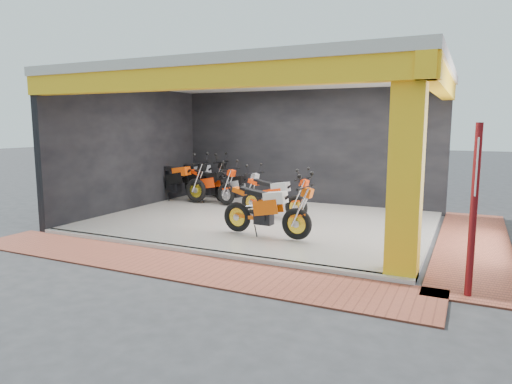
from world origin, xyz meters
TOP-DOWN VIEW (x-y plane):
  - ground at (0.00, 0.00)m, footprint 80.00×80.00m
  - showroom_floor at (0.00, 2.00)m, footprint 8.00×6.00m
  - showroom_ceiling at (0.00, 2.00)m, footprint 8.40×6.40m
  - back_wall at (0.00, 5.10)m, footprint 8.20×0.20m
  - left_wall at (-4.10, 2.00)m, footprint 0.20×6.20m
  - corner_column at (3.75, -0.75)m, footprint 0.50×0.50m
  - header_beam_front at (0.00, -1.00)m, footprint 8.40×0.30m
  - header_beam_right at (4.00, 2.00)m, footprint 0.30×6.40m
  - floor_kerb at (0.00, -1.02)m, footprint 8.00×0.20m
  - paver_front at (0.00, -1.80)m, footprint 9.00×1.40m
  - paver_right at (4.80, 2.00)m, footprint 1.40×7.00m
  - signpost at (4.74, -1.21)m, footprint 0.10×0.35m
  - moto_hero at (1.52, 0.40)m, footprint 2.26×0.97m
  - moto_row_a at (0.81, 2.26)m, footprint 2.16×1.08m
  - moto_row_b at (-1.00, 3.34)m, footprint 2.14×1.40m
  - moto_row_c at (-2.87, 3.41)m, footprint 2.45×1.00m
  - moto_row_d at (-1.81, 3.39)m, footprint 2.25×1.28m
  - moto_row_e at (-2.80, 4.50)m, footprint 2.33×0.91m

SIDE VIEW (x-z plane):
  - ground at x=0.00m, z-range 0.00..0.00m
  - paver_front at x=0.00m, z-range 0.00..0.03m
  - paver_right at x=4.80m, z-range 0.00..0.03m
  - showroom_floor at x=0.00m, z-range 0.00..0.10m
  - floor_kerb at x=0.00m, z-range 0.00..0.10m
  - moto_row_b at x=-1.00m, z-range 0.10..1.32m
  - moto_row_a at x=0.81m, z-range 0.10..1.37m
  - moto_row_d at x=-1.81m, z-range 0.10..1.40m
  - moto_hero at x=1.52m, z-range 0.10..1.45m
  - moto_row_e at x=-2.80m, z-range 0.10..1.51m
  - moto_row_c at x=-2.87m, z-range 0.10..1.57m
  - signpost at x=4.74m, z-range 0.12..2.61m
  - back_wall at x=0.00m, z-range 0.00..3.50m
  - left_wall at x=-4.10m, z-range 0.00..3.50m
  - corner_column at x=3.75m, z-range 0.00..3.50m
  - header_beam_front at x=0.00m, z-range 3.10..3.50m
  - header_beam_right at x=4.00m, z-range 3.10..3.50m
  - showroom_ceiling at x=0.00m, z-range 3.50..3.70m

